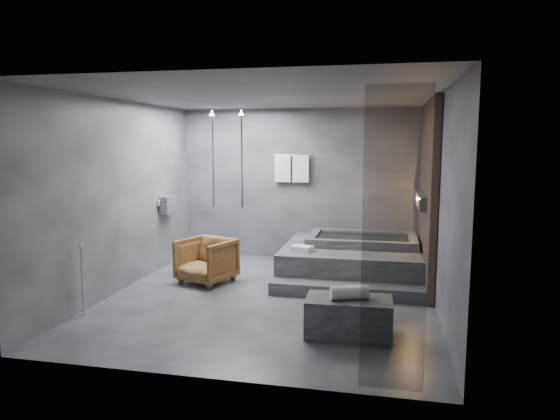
# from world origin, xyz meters

# --- Properties ---
(room) EXTENTS (5.00, 5.04, 2.82)m
(room) POSITION_xyz_m (0.40, 0.24, 1.73)
(room) COLOR #2E2E30
(room) RESTS_ON ground
(tub_deck) EXTENTS (2.20, 2.00, 0.50)m
(tub_deck) POSITION_xyz_m (1.05, 1.45, 0.25)
(tub_deck) COLOR #333335
(tub_deck) RESTS_ON ground
(tub_step) EXTENTS (2.20, 0.36, 0.18)m
(tub_step) POSITION_xyz_m (1.05, 0.27, 0.09)
(tub_step) COLOR #333335
(tub_step) RESTS_ON ground
(concrete_bench) EXTENTS (0.98, 0.56, 0.43)m
(concrete_bench) POSITION_xyz_m (1.19, -1.17, 0.22)
(concrete_bench) COLOR #2E2E30
(concrete_bench) RESTS_ON ground
(driftwood_chair) EXTENTS (0.97, 0.98, 0.70)m
(driftwood_chair) POSITION_xyz_m (-1.16, 0.56, 0.35)
(driftwood_chair) COLOR #482A12
(driftwood_chair) RESTS_ON ground
(rolled_towel) EXTENTS (0.45, 0.28, 0.15)m
(rolled_towel) POSITION_xyz_m (1.20, -1.20, 0.51)
(rolled_towel) COLOR silver
(rolled_towel) RESTS_ON concrete_bench
(deck_towel) EXTENTS (0.37, 0.32, 0.08)m
(deck_towel) POSITION_xyz_m (0.31, 0.85, 0.54)
(deck_towel) COLOR white
(deck_towel) RESTS_ON tub_deck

